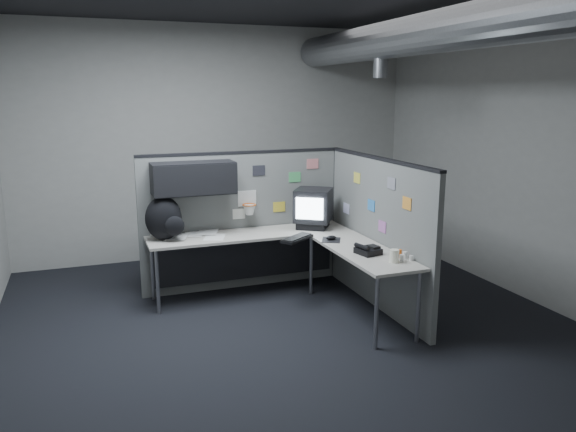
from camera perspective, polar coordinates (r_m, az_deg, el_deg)
name	(u,v)px	position (r m, az deg, el deg)	size (l,w,h in m)	color
room	(342,113)	(5.50, 5.55, 10.37)	(5.62, 5.62, 3.22)	black
partition_back	(231,207)	(6.51, -5.84, 0.92)	(2.44, 0.42, 1.63)	slate
partition_right	(377,232)	(6.12, 9.03, -1.63)	(0.07, 2.23, 1.63)	slate
desk	(279,247)	(6.22, -0.95, -3.20)	(2.31, 2.11, 0.73)	#B8B2A6
monitor	(313,208)	(6.59, 2.57, 0.85)	(0.56, 0.56, 0.46)	black
keyboard	(297,238)	(6.07, 0.91, -2.27)	(0.44, 0.38, 0.04)	black
mouse	(331,239)	(6.07, 4.41, -2.31)	(0.28, 0.30, 0.05)	black
phone	(368,250)	(5.59, 8.10, -3.46)	(0.24, 0.25, 0.10)	black
bottles	(403,256)	(5.48, 11.65, -3.98)	(0.13, 0.17, 0.08)	silver
cup	(394,256)	(5.36, 10.74, -4.01)	(0.09, 0.09, 0.12)	white
papers	(188,234)	(6.37, -10.17, -1.86)	(0.82, 0.73, 0.02)	white
backpack	(165,219)	(6.16, -12.43, -0.30)	(0.45, 0.41, 0.48)	black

